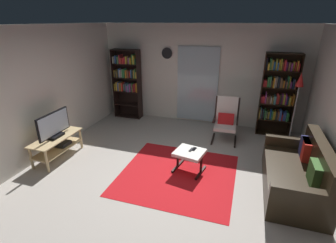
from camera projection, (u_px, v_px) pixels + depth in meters
name	position (u px, v px, depth m)	size (l,w,h in m)	color
ground_plane	(166.00, 176.00, 4.63)	(7.02, 7.02, 0.00)	#AEA69D
wall_back	(200.00, 75.00, 6.71)	(5.60, 0.06, 2.60)	silver
wall_left	(34.00, 96.00, 4.91)	(0.06, 6.00, 2.60)	silver
glass_door_panel	(197.00, 85.00, 6.76)	(1.10, 0.01, 2.00)	silver
area_rug	(178.00, 174.00, 4.70)	(2.07, 2.02, 0.01)	red
tv_stand	(58.00, 144.00, 5.18)	(0.47, 1.13, 0.47)	tan
television	(54.00, 126.00, 5.01)	(0.20, 0.83, 0.52)	black
bookshelf_near_tv	(127.00, 79.00, 7.12)	(0.78, 0.30, 1.93)	black
bookshelf_near_sofa	(278.00, 93.00, 5.99)	(0.79, 0.30, 1.99)	black
leather_sofa	(298.00, 174.00, 4.15)	(0.87, 1.80, 0.89)	#2D2315
lounge_armchair	(226.00, 118.00, 5.89)	(0.58, 0.67, 1.02)	black
ottoman	(189.00, 155.00, 4.70)	(0.60, 0.57, 0.41)	white
tv_remote	(191.00, 150.00, 4.71)	(0.04, 0.14, 0.02)	black
cell_phone	(194.00, 149.00, 4.74)	(0.07, 0.14, 0.01)	black
floor_lamp_by_shelf	(299.00, 90.00, 5.34)	(0.22, 0.22, 1.67)	#A5A5AD
wall_clock	(167.00, 53.00, 6.69)	(0.29, 0.03, 0.29)	silver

